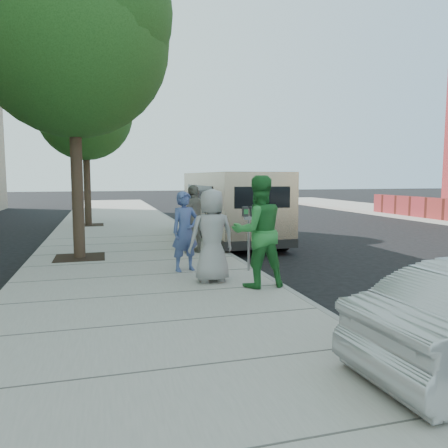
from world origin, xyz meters
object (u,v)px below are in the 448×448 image
at_px(van, 231,206).
at_px(person_officer, 185,231).
at_px(person_striped_polo, 195,219).
at_px(parking_meter, 249,224).
at_px(person_green_shirt, 258,232).
at_px(tree_near, 74,32).
at_px(tree_far, 86,109).
at_px(person_gray_shirt, 212,236).

xyz_separation_m(van, person_officer, (-2.38, -4.65, -0.21)).
relative_size(van, person_striped_polo, 3.44).
distance_m(parking_meter, van, 5.12).
height_order(person_officer, person_green_shirt, person_green_shirt).
bearing_deg(tree_near, parking_meter, -36.31).
bearing_deg(van, person_striped_polo, -124.47).
relative_size(parking_meter, person_green_shirt, 0.68).
height_order(tree_far, van, tree_far).
height_order(tree_near, van, tree_near).
xyz_separation_m(tree_near, person_striped_polo, (2.84, -0.14, -4.50)).
xyz_separation_m(person_green_shirt, person_gray_shirt, (-0.72, 0.57, -0.12)).
xyz_separation_m(tree_far, van, (4.58, -5.18, -3.68)).
bearing_deg(person_officer, parking_meter, -31.77).
xyz_separation_m(tree_near, person_officer, (2.20, -2.22, -4.55)).
bearing_deg(parking_meter, tree_far, 109.10).
distance_m(van, person_officer, 5.22).
height_order(person_gray_shirt, person_striped_polo, person_striped_polo).
distance_m(person_green_shirt, person_gray_shirt, 0.93).
distance_m(van, person_striped_polo, 3.11).
bearing_deg(person_officer, tree_near, 118.24).
bearing_deg(tree_far, person_striped_polo, -69.88).
xyz_separation_m(tree_far, person_officer, (2.20, -9.82, -3.89)).
relative_size(person_officer, person_green_shirt, 0.84).
bearing_deg(tree_near, person_striped_polo, -2.88).
height_order(person_officer, person_striped_polo, person_striped_polo).
distance_m(tree_far, person_gray_shirt, 11.85).
bearing_deg(van, person_gray_shirt, -110.10).
bearing_deg(van, tree_near, -152.37).
height_order(person_officer, person_gray_shirt, person_gray_shirt).
height_order(parking_meter, person_green_shirt, person_green_shirt).
bearing_deg(tree_far, parking_meter, -71.00).
relative_size(tree_near, parking_meter, 5.48).
xyz_separation_m(tree_near, parking_meter, (3.50, -2.58, -4.40)).
relative_size(tree_far, person_green_shirt, 3.22).
relative_size(tree_near, person_striped_polo, 4.20).
bearing_deg(van, person_officer, -117.38).
relative_size(tree_near, person_officer, 4.46).
height_order(van, person_striped_polo, van).
height_order(tree_near, person_gray_shirt, tree_near).
bearing_deg(person_striped_polo, tree_near, -40.62).
distance_m(tree_far, person_officer, 10.79).
xyz_separation_m(tree_near, van, (4.58, 2.42, -4.34)).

